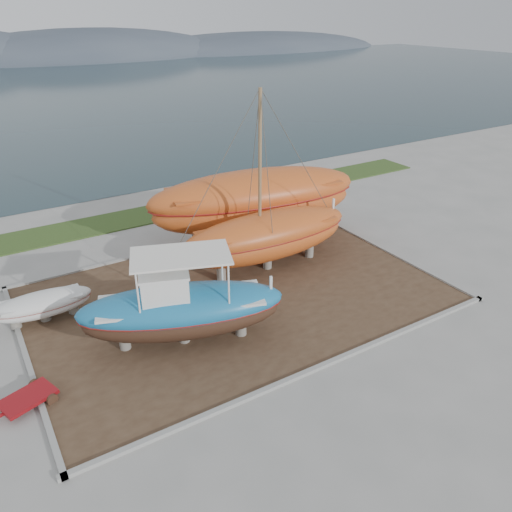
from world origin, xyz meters
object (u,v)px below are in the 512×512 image
white_dinghy (43,307)px  orange_sailboat (268,185)px  orange_bare_hull (255,207)px  red_trailer (28,401)px  blue_caique (181,300)px

white_dinghy → orange_sailboat: bearing=-3.2°
orange_bare_hull → red_trailer: 15.24m
orange_sailboat → white_dinghy: bearing=176.4°
orange_sailboat → orange_bare_hull: size_ratio=0.75×
white_dinghy → orange_bare_hull: 12.10m
blue_caique → orange_sailboat: (6.13, 3.47, 2.49)m
blue_caique → white_dinghy: bearing=154.4°
orange_sailboat → orange_bare_hull: 4.28m
orange_sailboat → red_trailer: size_ratio=3.49×
orange_bare_hull → red_trailer: bearing=-142.1°
orange_bare_hull → white_dinghy: bearing=-159.6°
blue_caique → orange_sailboat: size_ratio=0.88×
white_dinghy → orange_sailboat: (10.52, -0.98, 3.79)m
white_dinghy → red_trailer: 5.17m
orange_sailboat → orange_bare_hull: orange_sailboat is taller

